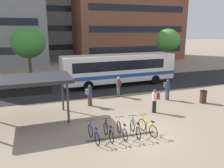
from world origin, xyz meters
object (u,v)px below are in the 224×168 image
(parked_bicycle_black_1, at_px, (108,132))
(commuter_maroon_pack_1, at_px, (119,85))
(commuter_red_pack_3, at_px, (155,99))
(street_tree_2, at_px, (28,43))
(street_tree_0, at_px, (168,40))
(parked_bicycle_yellow_4, at_px, (148,127))
(parked_bicycle_green_3, at_px, (135,129))
(city_bus, at_px, (120,68))
(parked_bicycle_silver_2, at_px, (122,130))
(transit_shelter, at_px, (23,81))
(parked_bicycle_blue_0, at_px, (94,134))
(commuter_grey_pack_0, at_px, (89,94))
(trash_bin, at_px, (203,97))
(commuter_olive_pack_2, at_px, (167,88))

(parked_bicycle_black_1, height_order, commuter_maroon_pack_1, commuter_maroon_pack_1)
(parked_bicycle_black_1, bearing_deg, commuter_red_pack_3, -57.90)
(commuter_red_pack_3, height_order, street_tree_2, street_tree_2)
(parked_bicycle_black_1, height_order, street_tree_0, street_tree_0)
(parked_bicycle_yellow_4, height_order, street_tree_0, street_tree_0)
(parked_bicycle_yellow_4, bearing_deg, parked_bicycle_green_3, 76.37)
(commuter_red_pack_3, xyz_separation_m, street_tree_0, (9.32, 12.95, 3.33))
(city_bus, bearing_deg, commuter_red_pack_3, -96.54)
(parked_bicycle_silver_2, distance_m, commuter_red_pack_3, 4.50)
(parked_bicycle_silver_2, relative_size, transit_shelter, 0.30)
(parked_bicycle_black_1, xyz_separation_m, parked_bicycle_yellow_4, (2.28, -0.19, 0.00))
(parked_bicycle_blue_0, relative_size, commuter_grey_pack_0, 1.04)
(parked_bicycle_blue_0, xyz_separation_m, trash_bin, (9.93, 3.17, 0.13))
(street_tree_2, bearing_deg, commuter_grey_pack_0, -67.40)
(parked_bicycle_black_1, bearing_deg, commuter_grey_pack_0, -2.53)
(commuter_olive_pack_2, bearing_deg, parked_bicycle_blue_0, -70.61)
(parked_bicycle_black_1, bearing_deg, commuter_maroon_pack_1, -24.06)
(parked_bicycle_blue_0, relative_size, transit_shelter, 0.30)
(commuter_olive_pack_2, bearing_deg, trash_bin, 40.81)
(commuter_grey_pack_0, bearing_deg, parked_bicycle_silver_2, -115.08)
(commuter_red_pack_3, bearing_deg, city_bus, -65.55)
(commuter_grey_pack_0, bearing_deg, commuter_olive_pack_2, -35.39)
(parked_bicycle_blue_0, distance_m, parked_bicycle_yellow_4, 3.10)
(city_bus, distance_m, trash_bin, 9.01)
(commuter_grey_pack_0, bearing_deg, parked_bicycle_green_3, -107.62)
(city_bus, relative_size, commuter_olive_pack_2, 6.93)
(transit_shelter, height_order, commuter_olive_pack_2, transit_shelter)
(street_tree_0, bearing_deg, transit_shelter, -147.21)
(parked_bicycle_blue_0, height_order, transit_shelter, transit_shelter)
(parked_bicycle_black_1, relative_size, commuter_red_pack_3, 1.02)
(commuter_red_pack_3, relative_size, trash_bin, 1.65)
(city_bus, distance_m, commuter_maroon_pack_1, 4.44)
(parked_bicycle_green_3, distance_m, transit_shelter, 7.44)
(parked_bicycle_blue_0, height_order, commuter_grey_pack_0, commuter_grey_pack_0)
(city_bus, relative_size, parked_bicycle_green_3, 7.05)
(parked_bicycle_blue_0, height_order, parked_bicycle_yellow_4, same)
(parked_bicycle_black_1, distance_m, parked_bicycle_yellow_4, 2.29)
(commuter_maroon_pack_1, height_order, commuter_red_pack_3, commuter_maroon_pack_1)
(parked_bicycle_green_3, distance_m, commuter_olive_pack_2, 7.31)
(city_bus, distance_m, parked_bicycle_green_3, 11.89)
(parked_bicycle_silver_2, xyz_separation_m, transit_shelter, (-4.96, 4.09, 2.28))
(parked_bicycle_yellow_4, distance_m, commuter_grey_pack_0, 6.08)
(commuter_olive_pack_2, xyz_separation_m, trash_bin, (2.28, -1.67, -0.49))
(parked_bicycle_black_1, relative_size, trash_bin, 1.67)
(street_tree_2, bearing_deg, transit_shelter, -91.88)
(city_bus, bearing_deg, commuter_olive_pack_2, -76.06)
(parked_bicycle_black_1, distance_m, transit_shelter, 6.24)
(commuter_olive_pack_2, relative_size, street_tree_0, 0.30)
(parked_bicycle_blue_0, relative_size, commuter_red_pack_3, 1.01)
(commuter_red_pack_3, bearing_deg, transit_shelter, 19.62)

